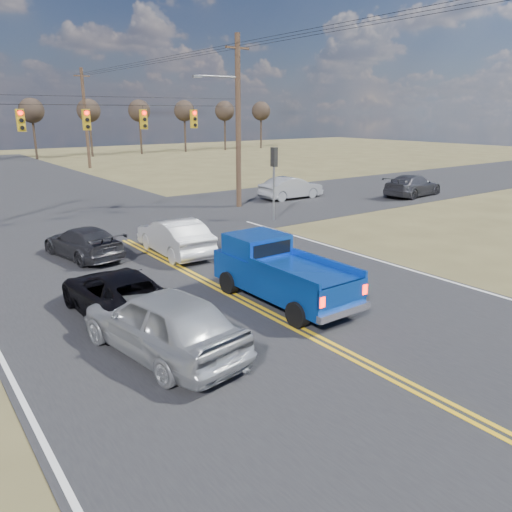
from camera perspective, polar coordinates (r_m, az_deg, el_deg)
ground at (r=12.39m, az=10.86°, el=-11.30°), size 160.00×160.00×0.00m
road_main at (r=20.02m, az=-10.38°, el=-0.55°), size 14.00×120.00×0.02m
road_cross at (r=27.25m, az=-17.82°, el=3.35°), size 120.00×12.00×0.02m
signal_gantry at (r=26.63m, az=-17.57°, el=14.12°), size 19.60×4.83×10.00m
utility_poles at (r=25.72m, az=-18.09°, el=14.40°), size 19.60×58.32×10.00m
treeline at (r=35.30m, az=-23.52°, el=14.90°), size 87.00×117.80×7.40m
pickup_truck at (r=15.30m, az=2.73°, el=-1.87°), size 2.11×5.13×1.91m
silver_suv at (r=12.21m, az=-10.71°, el=-7.39°), size 2.73×5.14×1.67m
black_suv at (r=14.84m, az=-15.41°, el=-4.11°), size 2.27×4.81×1.33m
white_car_queue at (r=20.73m, az=-9.29°, el=2.21°), size 1.79×4.59×1.49m
dgrey_car_queue at (r=21.16m, az=-19.15°, el=1.48°), size 2.43×4.56×1.26m
cross_car_east_near at (r=34.08m, az=4.04°, el=7.77°), size 1.63×4.53×1.49m
cross_car_east_far at (r=36.71m, az=17.46°, el=7.68°), size 2.74×5.37×1.49m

